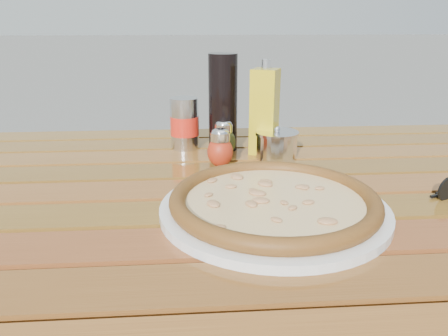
{
  "coord_description": "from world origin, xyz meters",
  "views": [
    {
      "loc": [
        -0.06,
        -0.74,
        1.04
      ],
      "look_at": [
        0.0,
        0.02,
        0.78
      ],
      "focal_mm": 35.0,
      "sensor_mm": 36.0,
      "label": 1
    }
  ],
  "objects": [
    {
      "name": "olive_oil_cruet",
      "position": [
        0.1,
        0.21,
        0.85
      ],
      "size": [
        0.07,
        0.07,
        0.21
      ],
      "rotation": [
        0.0,
        0.0,
        -0.43
      ],
      "color": "#B8A113",
      "rests_on": "table"
    },
    {
      "name": "plate",
      "position": [
        0.07,
        -0.12,
        0.76
      ],
      "size": [
        0.36,
        0.36,
        0.01
      ],
      "primitive_type": "cylinder",
      "rotation": [
        0.0,
        0.0,
        -0.01
      ],
      "color": "silver",
      "rests_on": "table"
    },
    {
      "name": "soda_can",
      "position": [
        -0.07,
        0.26,
        0.81
      ],
      "size": [
        0.09,
        0.09,
        0.12
      ],
      "rotation": [
        0.0,
        0.0,
        0.33
      ],
      "color": "silver",
      "rests_on": "table"
    },
    {
      "name": "parmesan_tin",
      "position": [
        0.13,
        0.17,
        0.78
      ],
      "size": [
        0.1,
        0.1,
        0.07
      ],
      "rotation": [
        0.0,
        0.0,
        -0.06
      ],
      "color": "silver",
      "rests_on": "table"
    },
    {
      "name": "oregano_shaker",
      "position": [
        0.01,
        0.2,
        0.79
      ],
      "size": [
        0.07,
        0.07,
        0.08
      ],
      "rotation": [
        0.0,
        0.0,
        -0.27
      ],
      "color": "#343A17",
      "rests_on": "table"
    },
    {
      "name": "table",
      "position": [
        0.0,
        -0.0,
        0.67
      ],
      "size": [
        1.4,
        0.9,
        0.75
      ],
      "color": "#331B0B",
      "rests_on": "ground"
    },
    {
      "name": "pizza",
      "position": [
        0.07,
        -0.12,
        0.77
      ],
      "size": [
        0.39,
        0.39,
        0.03
      ],
      "rotation": [
        0.0,
        0.0,
        0.22
      ],
      "color": "#FFEEB6",
      "rests_on": "plate"
    },
    {
      "name": "dark_bottle",
      "position": [
        0.01,
        0.25,
        0.86
      ],
      "size": [
        0.08,
        0.08,
        0.22
      ],
      "primitive_type": "cylinder",
      "rotation": [
        0.0,
        0.0,
        -0.33
      ],
      "color": "black",
      "rests_on": "table"
    },
    {
      "name": "pepper_shaker",
      "position": [
        -0.0,
        0.12,
        0.79
      ],
      "size": [
        0.07,
        0.07,
        0.08
      ],
      "rotation": [
        0.0,
        0.0,
        -0.23
      ],
      "color": "#B02C14",
      "rests_on": "table"
    }
  ]
}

